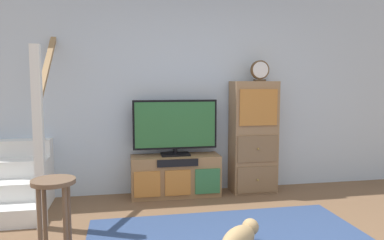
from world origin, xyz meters
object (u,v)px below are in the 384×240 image
object	(u,v)px
desk_clock	(260,71)
bar_stool_near	(54,201)
television	(175,126)
side_cabinet	(253,137)
media_console	(176,176)
dog	(240,238)

from	to	relation	value
desk_clock	bar_stool_near	world-z (taller)	desk_clock
television	bar_stool_near	xyz separation A→B (m)	(-1.19, -1.58, -0.38)
side_cabinet	bar_stool_near	xyz separation A→B (m)	(-2.22, -1.56, -0.21)
bar_stool_near	television	bearing A→B (deg)	52.91
media_console	bar_stool_near	xyz separation A→B (m)	(-1.19, -1.55, 0.25)
media_console	dog	xyz separation A→B (m)	(0.32, -1.63, -0.14)
media_console	television	xyz separation A→B (m)	(-0.00, 0.02, 0.63)
television	dog	xyz separation A→B (m)	(0.32, -1.66, -0.78)
desk_clock	bar_stool_near	xyz separation A→B (m)	(-2.29, -1.55, -1.08)
side_cabinet	desk_clock	size ratio (longest dim) A/B	5.46
television	desk_clock	xyz separation A→B (m)	(1.10, -0.03, 0.70)
media_console	side_cabinet	bearing A→B (deg)	0.56
media_console	television	size ratio (longest dim) A/B	1.05
side_cabinet	dog	world-z (taller)	side_cabinet
media_console	television	bearing A→B (deg)	90.00
dog	bar_stool_near	bearing A→B (deg)	176.96
bar_stool_near	dog	distance (m)	1.57
desk_clock	dog	distance (m)	2.33
dog	television	bearing A→B (deg)	100.97
media_console	dog	world-z (taller)	media_console
desk_clock	bar_stool_near	bearing A→B (deg)	-145.97
media_console	side_cabinet	world-z (taller)	side_cabinet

